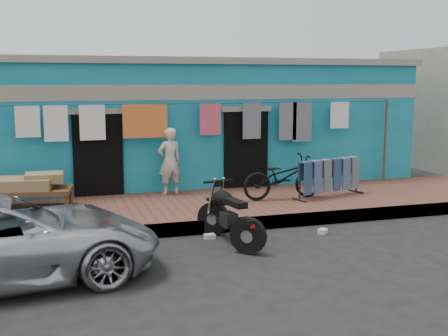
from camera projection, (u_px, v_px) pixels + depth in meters
ground at (259, 256)px, 9.13m from camera, size 80.00×80.00×0.00m
sidewalk at (210, 208)px, 11.95m from camera, size 28.00×3.00×0.25m
curb at (231, 225)px, 10.58m from camera, size 28.00×0.10×0.25m
building at (172, 122)px, 15.48m from camera, size 12.20×5.20×3.36m
clothesline at (194, 125)px, 12.86m from camera, size 10.06×0.06×2.10m
seated_person at (170, 161)px, 12.73m from camera, size 0.62×0.48×1.52m
bicycle at (283, 172)px, 12.25m from camera, size 1.84×0.68×1.18m
motorcycle at (230, 214)px, 9.73m from camera, size 1.15×1.84×1.06m
charpoy at (23, 192)px, 11.38m from camera, size 2.31×1.58×0.68m
jeans_rack at (329, 177)px, 12.51m from camera, size 2.02×1.36×0.87m
litter_a at (210, 236)px, 10.12m from camera, size 0.20×0.16×0.08m
litter_b at (323, 231)px, 10.46m from camera, size 0.22×0.21×0.09m
litter_c at (262, 235)px, 10.24m from camera, size 0.15×0.19×0.07m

